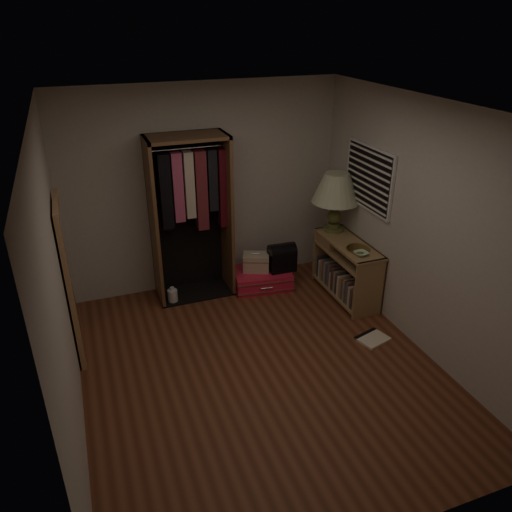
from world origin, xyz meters
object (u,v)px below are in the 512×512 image
floor_mirror (70,280)px  table_lamp (336,189)px  open_wardrobe (192,204)px  black_bag (282,257)px  pink_suitcase (262,278)px  train_case (256,262)px  console_bookshelf (344,267)px  white_jug (173,296)px

floor_mirror → table_lamp: size_ratio=2.24×
open_wardrobe → black_bag: (1.09, -0.24, -0.79)m
black_bag → table_lamp: table_lamp is taller
pink_suitcase → train_case: bearing=156.6°
black_bag → table_lamp: bearing=-8.6°
train_case → table_lamp: table_lamp is taller
console_bookshelf → floor_mirror: (-3.24, -0.05, 0.46)m
black_bag → console_bookshelf: bearing=-34.5°
console_bookshelf → pink_suitcase: console_bookshelf is taller
console_bookshelf → pink_suitcase: 1.10m
open_wardrobe → table_lamp: bearing=-11.7°
train_case → console_bookshelf: bearing=-8.9°
console_bookshelf → white_jug: 2.20m
console_bookshelf → floor_mirror: size_ratio=0.66×
black_bag → white_jug: size_ratio=1.74×
console_bookshelf → table_lamp: size_ratio=1.47×
pink_suitcase → floor_mirror: bearing=-158.2°
console_bookshelf → black_bag: (-0.66, 0.48, 0.04)m
console_bookshelf → black_bag: console_bookshelf is taller
pink_suitcase → train_case: train_case is taller
console_bookshelf → white_jug: bearing=165.3°
train_case → white_jug: (-1.13, -0.04, -0.26)m
open_wardrobe → pink_suitcase: size_ratio=2.49×
floor_mirror → white_jug: 1.48m
pink_suitcase → train_case: (-0.06, 0.04, 0.23)m
table_lamp → pink_suitcase: bearing=168.2°
table_lamp → white_jug: size_ratio=3.52×
black_bag → table_lamp: (0.66, -0.12, 0.88)m
pink_suitcase → table_lamp: table_lamp is taller
train_case → table_lamp: size_ratio=0.53×
console_bookshelf → black_bag: 0.82m
floor_mirror → pink_suitcase: floor_mirror is taller
black_bag → floor_mirror: bearing=-166.6°
console_bookshelf → open_wardrobe: bearing=157.5°
pink_suitcase → table_lamp: (0.92, -0.19, 1.19)m
pink_suitcase → black_bag: (0.25, -0.07, 0.31)m
floor_mirror → train_case: size_ratio=4.19×
train_case → pink_suitcase: bearing=-8.5°
floor_mirror → black_bag: 2.67m
console_bookshelf → train_case: (-0.98, 0.59, -0.04)m
table_lamp → white_jug: (-2.12, 0.19, -1.21)m
train_case → table_lamp: bearing=9.1°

